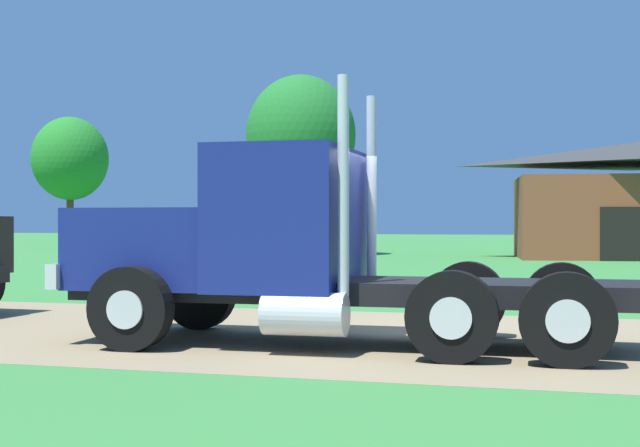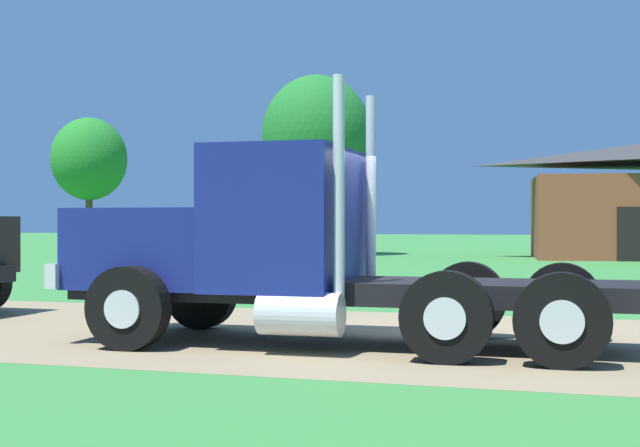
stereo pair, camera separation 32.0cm
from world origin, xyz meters
TOP-DOWN VIEW (x-y plane):
  - ground_plane at (0.00, 0.00)m, footprint 200.00×200.00m
  - dirt_track at (0.00, 0.00)m, footprint 120.00×6.70m
  - truck_foreground_white at (-1.02, -0.87)m, footprint 7.45×2.85m
  - tree_left at (-27.54, 37.45)m, footprint 4.76×4.76m
  - tree_mid at (-9.70, 28.64)m, footprint 5.24×5.24m

SIDE VIEW (x-z plane):
  - ground_plane at x=0.00m, z-range 0.00..0.00m
  - dirt_track at x=0.00m, z-range 0.00..0.01m
  - truck_foreground_white at x=-1.02m, z-range -0.46..2.88m
  - tree_left at x=-27.54m, z-range 1.46..9.65m
  - tree_mid at x=-9.70m, z-range 1.41..10.02m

